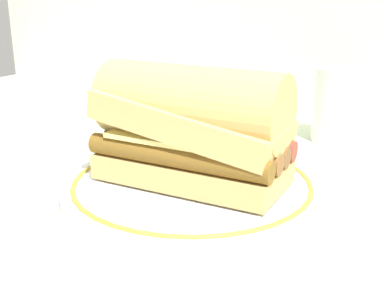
# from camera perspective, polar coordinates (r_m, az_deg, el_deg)

# --- Properties ---
(ground_plane) EXTENTS (1.50, 1.50, 0.00)m
(ground_plane) POSITION_cam_1_polar(r_m,az_deg,el_deg) (0.56, -1.45, -4.45)
(ground_plane) COLOR beige
(plate) EXTENTS (0.28, 0.28, 0.01)m
(plate) POSITION_cam_1_polar(r_m,az_deg,el_deg) (0.56, 0.00, -3.59)
(plate) COLOR white
(plate) RESTS_ON ground_plane
(sausage_sandwich) EXTENTS (0.21, 0.12, 0.12)m
(sausage_sandwich) POSITION_cam_1_polar(r_m,az_deg,el_deg) (0.54, 0.00, 3.11)
(sausage_sandwich) COLOR tan
(sausage_sandwich) RESTS_ON plate
(drinking_glass) EXTENTS (0.07, 0.07, 0.11)m
(drinking_glass) POSITION_cam_1_polar(r_m,az_deg,el_deg) (0.76, 15.90, 4.74)
(drinking_glass) COLOR silver
(drinking_glass) RESTS_ON ground_plane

